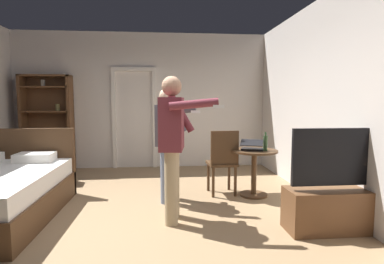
% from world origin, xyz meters
% --- Properties ---
extents(ground_plane, '(6.65, 6.65, 0.00)m').
position_xyz_m(ground_plane, '(0.00, 0.00, 0.00)').
color(ground_plane, '#997A56').
extents(wall_back, '(5.49, 0.12, 2.86)m').
position_xyz_m(wall_back, '(0.00, 3.08, 1.43)').
color(wall_back, silver).
rests_on(wall_back, ground_plane).
extents(wall_right, '(0.12, 6.29, 2.86)m').
position_xyz_m(wall_right, '(2.69, 0.00, 1.43)').
color(wall_right, silver).
rests_on(wall_right, ground_plane).
extents(doorway_frame, '(0.93, 0.08, 2.13)m').
position_xyz_m(doorway_frame, '(-0.18, 3.00, 1.22)').
color(doorway_frame, white).
rests_on(doorway_frame, ground_plane).
extents(bookshelf, '(0.98, 0.32, 1.95)m').
position_xyz_m(bookshelf, '(-1.90, 2.86, 1.05)').
color(bookshelf, brown).
rests_on(bookshelf, ground_plane).
extents(tv_flatscreen, '(1.12, 0.40, 1.14)m').
position_xyz_m(tv_flatscreen, '(2.33, -0.53, 0.32)').
color(tv_flatscreen, brown).
rests_on(tv_flatscreen, ground_plane).
extents(side_table, '(0.69, 0.69, 0.70)m').
position_xyz_m(side_table, '(1.78, 0.79, 0.48)').
color(side_table, '#4C331E').
rests_on(side_table, ground_plane).
extents(laptop, '(0.42, 0.42, 0.16)m').
position_xyz_m(laptop, '(1.74, 0.75, 0.75)').
color(laptop, black).
rests_on(laptop, side_table).
extents(bottle_on_table, '(0.06, 0.06, 0.27)m').
position_xyz_m(bottle_on_table, '(1.92, 0.71, 0.82)').
color(bottle_on_table, '#395530').
rests_on(bottle_on_table, side_table).
extents(wooden_chair, '(0.45, 0.45, 0.99)m').
position_xyz_m(wooden_chair, '(1.33, 0.88, 0.54)').
color(wooden_chair, '#4C331E').
rests_on(wooden_chair, ground_plane).
extents(person_blue_shirt, '(0.71, 0.69, 1.71)m').
position_xyz_m(person_blue_shirt, '(0.54, -0.07, 1.00)').
color(person_blue_shirt, tan).
rests_on(person_blue_shirt, ground_plane).
extents(person_striped_shirt, '(0.60, 0.64, 1.60)m').
position_xyz_m(person_striped_shirt, '(0.50, 0.68, 0.91)').
color(person_striped_shirt, slate).
rests_on(person_striped_shirt, ground_plane).
extents(suitcase_dark, '(0.61, 0.38, 0.46)m').
position_xyz_m(suitcase_dark, '(-1.46, 1.78, 0.23)').
color(suitcase_dark, black).
rests_on(suitcase_dark, ground_plane).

